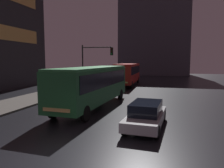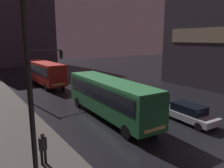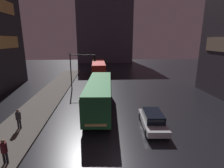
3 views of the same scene
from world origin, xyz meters
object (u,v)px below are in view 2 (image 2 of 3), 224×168
object	(u,v)px
car_taxi	(188,113)
traffic_light_main	(41,65)
bus_far	(44,71)
street_lamp_sidewalk	(34,56)
bus_near	(110,95)
pedestrian_mid	(43,145)

from	to	relation	value
car_taxi	traffic_light_main	distance (m)	15.12
bus_far	traffic_light_main	xyz separation A→B (m)	(-2.66, -7.92, 1.85)
traffic_light_main	street_lamp_sidewalk	xyz separation A→B (m)	(-4.82, -15.37, 2.07)
bus_near	bus_far	xyz separation A→B (m)	(-0.26, 16.31, 0.03)
bus_far	street_lamp_sidewalk	xyz separation A→B (m)	(-7.48, -23.29, 3.92)
car_taxi	street_lamp_sidewalk	world-z (taller)	street_lamp_sidewalk
car_taxi	traffic_light_main	world-z (taller)	traffic_light_main
traffic_light_main	street_lamp_sidewalk	distance (m)	16.24
street_lamp_sidewalk	traffic_light_main	bearing A→B (deg)	72.60
car_taxi	street_lamp_sidewalk	size ratio (longest dim) A/B	0.53
pedestrian_mid	bus_near	bearing A→B (deg)	121.89
car_taxi	bus_far	bearing A→B (deg)	-72.81
bus_far	pedestrian_mid	xyz separation A→B (m)	(-6.56, -20.32, -0.83)
car_taxi	pedestrian_mid	bearing A→B (deg)	2.26
pedestrian_mid	street_lamp_sidewalk	world-z (taller)	street_lamp_sidewalk
bus_far	car_taxi	xyz separation A→B (m)	(4.91, -20.63, -1.28)
car_taxi	pedestrian_mid	world-z (taller)	pedestrian_mid
car_taxi	traffic_light_main	bearing A→B (deg)	-55.42
bus_far	street_lamp_sidewalk	world-z (taller)	street_lamp_sidewalk
bus_near	bus_far	bearing A→B (deg)	-86.17
bus_near	pedestrian_mid	xyz separation A→B (m)	(-6.82, -4.01, -0.80)
pedestrian_mid	car_taxi	bearing A→B (deg)	89.91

